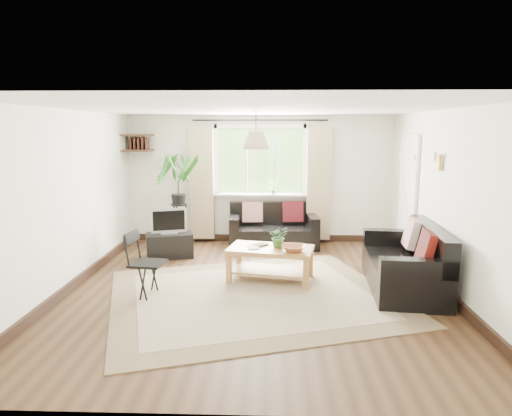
{
  "coord_description": "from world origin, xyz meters",
  "views": [
    {
      "loc": [
        0.21,
        -5.88,
        2.15
      ],
      "look_at": [
        0.0,
        0.4,
        1.05
      ],
      "focal_mm": 32.0,
      "sensor_mm": 36.0,
      "label": 1
    }
  ],
  "objects_px": {
    "sofa_back": "(273,227)",
    "tv_stand": "(170,245)",
    "folding_chair": "(148,265)",
    "sofa_right": "(404,259)",
    "coffee_table": "(271,264)",
    "palm_stand": "(179,200)"
  },
  "relations": [
    {
      "from": "sofa_back",
      "to": "tv_stand",
      "type": "height_order",
      "value": "sofa_back"
    },
    {
      "from": "folding_chair",
      "to": "sofa_right",
      "type": "bearing_deg",
      "value": -75.25
    },
    {
      "from": "sofa_right",
      "to": "tv_stand",
      "type": "height_order",
      "value": "sofa_right"
    },
    {
      "from": "coffee_table",
      "to": "tv_stand",
      "type": "bearing_deg",
      "value": 146.27
    },
    {
      "from": "tv_stand",
      "to": "folding_chair",
      "type": "xyz_separation_m",
      "value": [
        0.13,
        -1.83,
        0.22
      ]
    },
    {
      "from": "palm_stand",
      "to": "sofa_right",
      "type": "bearing_deg",
      "value": -32.07
    },
    {
      "from": "sofa_right",
      "to": "coffee_table",
      "type": "bearing_deg",
      "value": -94.61
    },
    {
      "from": "palm_stand",
      "to": "folding_chair",
      "type": "relative_size",
      "value": 1.99
    },
    {
      "from": "sofa_back",
      "to": "sofa_right",
      "type": "relative_size",
      "value": 0.91
    },
    {
      "from": "palm_stand",
      "to": "tv_stand",
      "type": "bearing_deg",
      "value": -91.7
    },
    {
      "from": "sofa_back",
      "to": "sofa_right",
      "type": "bearing_deg",
      "value": -55.12
    },
    {
      "from": "sofa_back",
      "to": "palm_stand",
      "type": "xyz_separation_m",
      "value": [
        -1.73,
        -0.01,
        0.48
      ]
    },
    {
      "from": "sofa_right",
      "to": "coffee_table",
      "type": "xyz_separation_m",
      "value": [
        -1.79,
        0.29,
        -0.17
      ]
    },
    {
      "from": "sofa_right",
      "to": "palm_stand",
      "type": "bearing_deg",
      "value": -117.5
    },
    {
      "from": "palm_stand",
      "to": "coffee_table",
      "type": "bearing_deg",
      "value": -48.27
    },
    {
      "from": "coffee_table",
      "to": "sofa_back",
      "type": "bearing_deg",
      "value": 88.62
    },
    {
      "from": "coffee_table",
      "to": "tv_stand",
      "type": "height_order",
      "value": "coffee_table"
    },
    {
      "from": "sofa_right",
      "to": "sofa_back",
      "type": "bearing_deg",
      "value": -136.88
    },
    {
      "from": "sofa_back",
      "to": "coffee_table",
      "type": "xyz_separation_m",
      "value": [
        -0.05,
        -1.9,
        -0.14
      ]
    },
    {
      "from": "coffee_table",
      "to": "palm_stand",
      "type": "relative_size",
      "value": 0.69
    },
    {
      "from": "tv_stand",
      "to": "folding_chair",
      "type": "height_order",
      "value": "folding_chair"
    },
    {
      "from": "sofa_right",
      "to": "coffee_table",
      "type": "relative_size",
      "value": 1.49
    }
  ]
}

